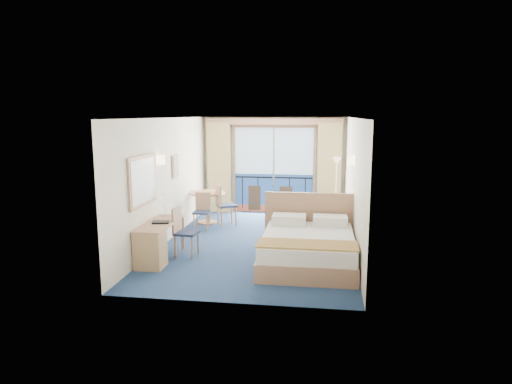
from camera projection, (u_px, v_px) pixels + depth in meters
name	position (u px, v px, depth m)	size (l,w,h in m)	color
floor	(258.00, 243.00, 9.96)	(6.50, 6.50, 0.00)	navy
room_walls	(258.00, 162.00, 9.66)	(4.04, 6.54, 2.72)	silver
balcony_door	(273.00, 173.00, 12.91)	(2.36, 0.03, 2.52)	navy
curtain_left	(219.00, 168.00, 12.96)	(0.65, 0.22, 2.55)	tan
curtain_right	(329.00, 169.00, 12.53)	(0.65, 0.22, 2.55)	tan
pelmet	(274.00, 121.00, 12.55)	(3.80, 0.25, 0.18)	#9D7255
mirror	(143.00, 181.00, 8.52)	(0.05, 1.25, 0.95)	#9D7255
wall_print	(175.00, 166.00, 10.41)	(0.04, 0.42, 0.52)	#9D7255
sconce_left	(160.00, 160.00, 9.34)	(0.18, 0.18, 0.18)	beige
sconce_right	(352.00, 160.00, 9.23)	(0.18, 0.18, 0.18)	beige
bed	(308.00, 247.00, 8.50)	(1.88, 2.23, 1.18)	#9D7255
nightstand	(342.00, 235.00, 9.66)	(0.37, 0.35, 0.49)	tan
phone	(343.00, 222.00, 9.61)	(0.19, 0.15, 0.08)	silver
armchair	(322.00, 211.00, 11.60)	(0.71, 0.74, 0.67)	#454853
floor_lamp	(337.00, 173.00, 11.73)	(0.23, 0.23, 1.69)	silver
desk	(152.00, 245.00, 8.41)	(0.53, 1.54, 0.72)	#9D7255
desk_chair	(182.00, 229.00, 8.97)	(0.46, 0.46, 0.98)	#202B4C
folder	(161.00, 222.00, 8.72)	(0.32, 0.24, 0.03)	black
desk_lamp	(164.00, 199.00, 9.28)	(0.13, 0.13, 0.47)	silver
round_table	(207.00, 200.00, 11.69)	(0.89, 0.89, 0.81)	#9D7255
table_chair_a	(223.00, 202.00, 11.45)	(0.62, 0.61, 1.05)	#202B4C
table_chair_b	(202.00, 209.00, 11.13)	(0.39, 0.40, 0.89)	#202B4C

